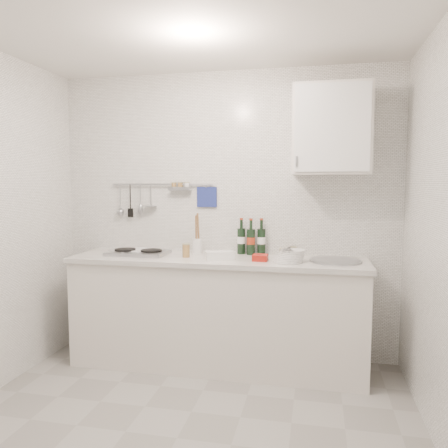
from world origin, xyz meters
name	(u,v)px	position (x,y,z in m)	size (l,w,h in m)	color
floor	(177,438)	(0.00, 0.00, 0.00)	(3.00, 3.00, 0.00)	gray
ceiling	(172,7)	(0.00, 0.00, 2.50)	(3.00, 3.00, 0.00)	silver
back_wall	(225,215)	(0.00, 1.40, 1.25)	(3.00, 0.02, 2.50)	silver
counter	(218,314)	(0.01, 1.10, 0.43)	(2.44, 0.64, 0.96)	silver
wall_rail	(160,195)	(-0.60, 1.37, 1.43)	(0.98, 0.09, 0.34)	#93969B
wall_cabinet	(331,130)	(0.90, 1.22, 1.95)	(0.60, 0.38, 0.70)	silver
plate_stack_hob	(137,251)	(-0.73, 1.16, 0.94)	(0.24, 0.24, 0.03)	#4C55AD
plate_stack_sink	(290,256)	(0.60, 1.01, 0.97)	(0.25, 0.23, 0.10)	white
wine_bottles	(251,236)	(0.25, 1.31, 1.07)	(0.25, 0.11, 0.31)	black
butter_dish	(219,255)	(0.04, 1.01, 0.95)	(0.22, 0.11, 0.07)	white
strawberry_punnet	(260,258)	(0.37, 1.01, 0.94)	(0.12, 0.12, 0.05)	#A82312
utensil_crock	(197,244)	(-0.22, 1.27, 1.00)	(0.09, 0.09, 0.35)	white
jar_a	(186,248)	(-0.33, 1.30, 0.96)	(0.06, 0.06, 0.07)	olive
jar_b	(293,251)	(0.61, 1.35, 0.96)	(0.06, 0.06, 0.07)	olive
jar_c	(283,253)	(0.53, 1.22, 0.96)	(0.06, 0.06, 0.07)	olive
jar_d	(186,250)	(-0.25, 1.05, 0.98)	(0.07, 0.07, 0.12)	olive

